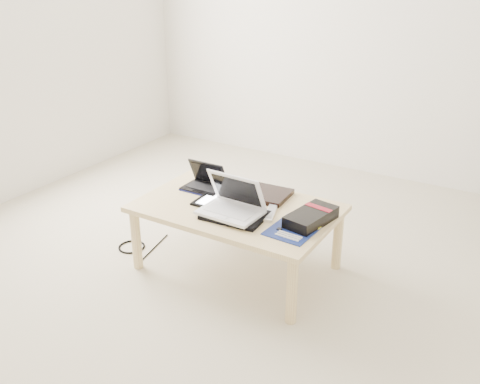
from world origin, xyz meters
The scene contains 13 objects.
ground centered at (0.00, 0.00, 0.00)m, with size 4.00×4.00×0.00m, color beige.
coffee_table centered at (-0.04, 0.12, 0.35)m, with size 1.10×0.70×0.40m.
book centered at (0.03, 0.32, 0.41)m, with size 0.30×0.25×0.03m.
netbook centered at (-0.33, 0.23, 0.44)m, with size 0.25×0.18×0.17m.
tablet centered at (-0.14, 0.10, 0.41)m, with size 0.27×0.21×0.01m.
remote centered at (0.18, 0.13, 0.41)m, with size 0.11×0.21×0.02m.
neoprene_sleeve centered at (0.03, 0.00, 0.41)m, with size 0.33×0.24×0.02m, color black.
white_laptop centered at (0.01, 0.01, 0.47)m, with size 0.33×0.24×0.22m.
motherboard centered at (0.36, 0.03, 0.40)m, with size 0.24×0.29×0.01m.
gpu_box centered at (0.41, 0.15, 0.43)m, with size 0.20×0.33×0.07m.
cable_coil centered at (-0.11, 0.04, 0.41)m, with size 0.10×0.10×0.01m, color black.
floor_cable_coil centered at (-0.72, -0.03, 0.01)m, with size 0.17×0.17×0.01m, color black.
floor_cable_trail centered at (-0.60, 0.05, 0.00)m, with size 0.01×0.01×0.34m, color black.
Camera 1 is at (1.39, -2.19, 1.68)m, focal length 40.00 mm.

